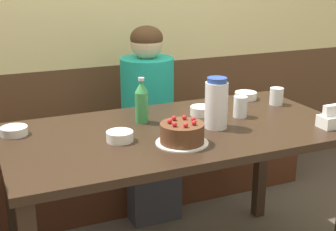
{
  "coord_description": "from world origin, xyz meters",
  "views": [
    {
      "loc": [
        -0.83,
        -1.8,
        1.47
      ],
      "look_at": [
        -0.02,
        0.05,
        0.83
      ],
      "focal_mm": 50.0,
      "sensor_mm": 36.0,
      "label": 1
    }
  ],
  "objects_px": {
    "bowl_sauce_shallow": "(201,111)",
    "glass_water_tall": "(240,107)",
    "water_pitcher": "(216,103)",
    "napkin_holder": "(331,119)",
    "bowl_soup_white": "(120,136)",
    "bowl_rice_small": "(14,131)",
    "birthday_cake": "(182,134)",
    "bowl_side_dish": "(246,96)",
    "person_pale_blue_shirt": "(148,130)",
    "bench_seat": "(123,170)",
    "glass_tumbler_short": "(276,96)",
    "soju_bottle": "(142,101)"
  },
  "relations": [
    {
      "from": "soju_bottle",
      "to": "bowl_soup_white",
      "type": "height_order",
      "value": "soju_bottle"
    },
    {
      "from": "bench_seat",
      "to": "birthday_cake",
      "type": "distance_m",
      "value": 1.17
    },
    {
      "from": "bowl_sauce_shallow",
      "to": "glass_water_tall",
      "type": "distance_m",
      "value": 0.19
    },
    {
      "from": "bowl_side_dish",
      "to": "bowl_sauce_shallow",
      "type": "bearing_deg",
      "value": -155.64
    },
    {
      "from": "bowl_soup_white",
      "to": "bowl_sauce_shallow",
      "type": "bearing_deg",
      "value": 21.23
    },
    {
      "from": "water_pitcher",
      "to": "glass_water_tall",
      "type": "distance_m",
      "value": 0.21
    },
    {
      "from": "napkin_holder",
      "to": "bowl_rice_small",
      "type": "xyz_separation_m",
      "value": [
        -1.33,
        0.47,
        -0.02
      ]
    },
    {
      "from": "bowl_sauce_shallow",
      "to": "glass_water_tall",
      "type": "relative_size",
      "value": 1.1
    },
    {
      "from": "birthday_cake",
      "to": "bowl_side_dish",
      "type": "height_order",
      "value": "birthday_cake"
    },
    {
      "from": "soju_bottle",
      "to": "person_pale_blue_shirt",
      "type": "distance_m",
      "value": 0.65
    },
    {
      "from": "bowl_rice_small",
      "to": "glass_water_tall",
      "type": "distance_m",
      "value": 1.05
    },
    {
      "from": "napkin_holder",
      "to": "soju_bottle",
      "type": "bearing_deg",
      "value": 151.79
    },
    {
      "from": "glass_tumbler_short",
      "to": "bowl_sauce_shallow",
      "type": "bearing_deg",
      "value": -179.08
    },
    {
      "from": "bowl_rice_small",
      "to": "bowl_soup_white",
      "type": "bearing_deg",
      "value": -32.74
    },
    {
      "from": "bowl_soup_white",
      "to": "person_pale_blue_shirt",
      "type": "height_order",
      "value": "person_pale_blue_shirt"
    },
    {
      "from": "soju_bottle",
      "to": "person_pale_blue_shirt",
      "type": "xyz_separation_m",
      "value": [
        0.22,
        0.51,
        -0.34
      ]
    },
    {
      "from": "water_pitcher",
      "to": "napkin_holder",
      "type": "bearing_deg",
      "value": -23.13
    },
    {
      "from": "bench_seat",
      "to": "birthday_cake",
      "type": "height_order",
      "value": "birthday_cake"
    },
    {
      "from": "birthday_cake",
      "to": "glass_water_tall",
      "type": "height_order",
      "value": "birthday_cake"
    },
    {
      "from": "water_pitcher",
      "to": "person_pale_blue_shirt",
      "type": "relative_size",
      "value": 0.2
    },
    {
      "from": "birthday_cake",
      "to": "water_pitcher",
      "type": "relative_size",
      "value": 0.95
    },
    {
      "from": "glass_tumbler_short",
      "to": "birthday_cake",
      "type": "bearing_deg",
      "value": -155.31
    },
    {
      "from": "napkin_holder",
      "to": "person_pale_blue_shirt",
      "type": "xyz_separation_m",
      "value": [
        -0.54,
        0.92,
        -0.28
      ]
    },
    {
      "from": "soju_bottle",
      "to": "bowl_rice_small",
      "type": "relative_size",
      "value": 1.85
    },
    {
      "from": "napkin_holder",
      "to": "bowl_sauce_shallow",
      "type": "relative_size",
      "value": 0.99
    },
    {
      "from": "bowl_soup_white",
      "to": "person_pale_blue_shirt",
      "type": "xyz_separation_m",
      "value": [
        0.4,
        0.71,
        -0.26
      ]
    },
    {
      "from": "bench_seat",
      "to": "water_pitcher",
      "type": "distance_m",
      "value": 1.12
    },
    {
      "from": "glass_water_tall",
      "to": "person_pale_blue_shirt",
      "type": "bearing_deg",
      "value": 111.09
    },
    {
      "from": "bowl_side_dish",
      "to": "bowl_sauce_shallow",
      "type": "xyz_separation_m",
      "value": [
        -0.36,
        -0.16,
        0.0
      ]
    },
    {
      "from": "birthday_cake",
      "to": "glass_water_tall",
      "type": "distance_m",
      "value": 0.46
    },
    {
      "from": "bowl_sauce_shallow",
      "to": "soju_bottle",
      "type": "bearing_deg",
      "value": 177.98
    },
    {
      "from": "napkin_holder",
      "to": "glass_tumbler_short",
      "type": "relative_size",
      "value": 1.23
    },
    {
      "from": "bowl_sauce_shallow",
      "to": "glass_tumbler_short",
      "type": "bearing_deg",
      "value": 0.92
    },
    {
      "from": "bowl_soup_white",
      "to": "glass_tumbler_short",
      "type": "xyz_separation_m",
      "value": [
        0.93,
        0.19,
        0.02
      ]
    },
    {
      "from": "birthday_cake",
      "to": "glass_water_tall",
      "type": "relative_size",
      "value": 2.15
    },
    {
      "from": "water_pitcher",
      "to": "person_pale_blue_shirt",
      "type": "xyz_separation_m",
      "value": [
        -0.06,
        0.71,
        -0.35
      ]
    },
    {
      "from": "birthday_cake",
      "to": "bowl_sauce_shallow",
      "type": "relative_size",
      "value": 1.96
    },
    {
      "from": "napkin_holder",
      "to": "bowl_soup_white",
      "type": "height_order",
      "value": "napkin_holder"
    },
    {
      "from": "bowl_side_dish",
      "to": "person_pale_blue_shirt",
      "type": "xyz_separation_m",
      "value": [
        -0.44,
        0.36,
        -0.26
      ]
    },
    {
      "from": "bowl_side_dish",
      "to": "bowl_soup_white",
      "type": "bearing_deg",
      "value": -157.41
    },
    {
      "from": "bowl_side_dish",
      "to": "glass_water_tall",
      "type": "bearing_deg",
      "value": -127.31
    },
    {
      "from": "water_pitcher",
      "to": "napkin_holder",
      "type": "xyz_separation_m",
      "value": [
        0.48,
        -0.21,
        -0.07
      ]
    },
    {
      "from": "glass_water_tall",
      "to": "glass_tumbler_short",
      "type": "distance_m",
      "value": 0.31
    },
    {
      "from": "bowl_soup_white",
      "to": "bowl_side_dish",
      "type": "distance_m",
      "value": 0.91
    },
    {
      "from": "water_pitcher",
      "to": "napkin_holder",
      "type": "height_order",
      "value": "water_pitcher"
    },
    {
      "from": "bench_seat",
      "to": "bowl_rice_small",
      "type": "xyz_separation_m",
      "value": [
        -0.68,
        -0.62,
        0.57
      ]
    },
    {
      "from": "soju_bottle",
      "to": "bench_seat",
      "type": "bearing_deg",
      "value": 80.49
    },
    {
      "from": "glass_tumbler_short",
      "to": "person_pale_blue_shirt",
      "type": "relative_size",
      "value": 0.08
    },
    {
      "from": "bowl_soup_white",
      "to": "glass_water_tall",
      "type": "xyz_separation_m",
      "value": [
        0.64,
        0.09,
        0.03
      ]
    },
    {
      "from": "birthday_cake",
      "to": "bowl_rice_small",
      "type": "bearing_deg",
      "value": 148.34
    }
  ]
}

